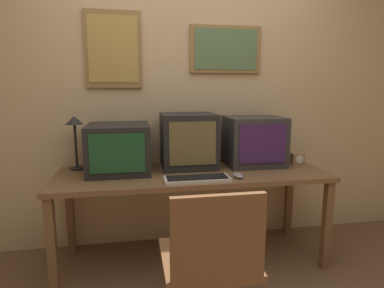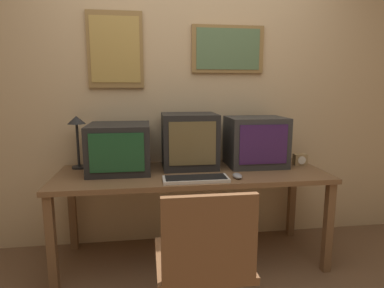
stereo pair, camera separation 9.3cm
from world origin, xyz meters
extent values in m
cube|color=#D1B284|center=(0.00, 1.45, 1.30)|extent=(8.00, 0.05, 2.60)
cube|color=olive|center=(0.36, 1.41, 1.67)|extent=(0.61, 0.02, 0.39)
cube|color=#56754C|center=(0.36, 1.39, 1.67)|extent=(0.54, 0.01, 0.33)
cube|color=olive|center=(-0.57, 1.41, 1.65)|extent=(0.44, 0.02, 0.60)
cube|color=#B79347|center=(-0.57, 1.39, 1.65)|extent=(0.39, 0.01, 0.52)
cube|color=brown|center=(0.00, 1.03, 0.70)|extent=(2.02, 0.70, 0.04)
cube|color=brown|center=(-0.96, 0.73, 0.34)|extent=(0.06, 0.06, 0.68)
cube|color=brown|center=(0.96, 0.73, 0.34)|extent=(0.06, 0.06, 0.68)
cube|color=brown|center=(-0.96, 1.33, 0.34)|extent=(0.06, 0.06, 0.68)
cube|color=brown|center=(0.96, 1.33, 0.34)|extent=(0.06, 0.06, 0.68)
cube|color=black|center=(-0.54, 1.14, 0.90)|extent=(0.46, 0.46, 0.36)
cube|color=#194C28|center=(-0.54, 0.91, 0.91)|extent=(0.37, 0.01, 0.27)
cube|color=black|center=(0.00, 1.19, 0.93)|extent=(0.43, 0.37, 0.43)
cube|color=brown|center=(0.00, 1.00, 0.94)|extent=(0.35, 0.01, 0.33)
cube|color=#333333|center=(0.54, 1.17, 0.92)|extent=(0.46, 0.36, 0.40)
cube|color=#3D1E56|center=(0.54, 0.98, 0.92)|extent=(0.37, 0.01, 0.30)
cube|color=beige|center=(-0.01, 0.80, 0.73)|extent=(0.45, 0.17, 0.02)
cube|color=black|center=(-0.01, 0.80, 0.74)|extent=(0.42, 0.14, 0.00)
ellipsoid|color=gray|center=(0.29, 0.82, 0.73)|extent=(0.06, 0.11, 0.03)
cube|color=#A38456|center=(0.92, 1.13, 0.76)|extent=(0.11, 0.06, 0.09)
cylinder|color=white|center=(0.92, 1.09, 0.76)|extent=(0.07, 0.00, 0.07)
cylinder|color=black|center=(-0.87, 1.27, 0.73)|extent=(0.11, 0.11, 0.02)
cylinder|color=black|center=(-0.87, 1.27, 0.91)|extent=(0.02, 0.02, 0.35)
cone|color=black|center=(-0.87, 1.27, 1.10)|extent=(0.14, 0.14, 0.06)
cube|color=brown|center=(-0.06, 0.25, 0.45)|extent=(0.48, 0.48, 0.04)
cube|color=brown|center=(-0.06, 0.02, 0.67)|extent=(0.44, 0.04, 0.41)
camera|label=1|loc=(-0.42, -1.29, 1.35)|focal=30.00mm
camera|label=2|loc=(-0.33, -1.31, 1.35)|focal=30.00mm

